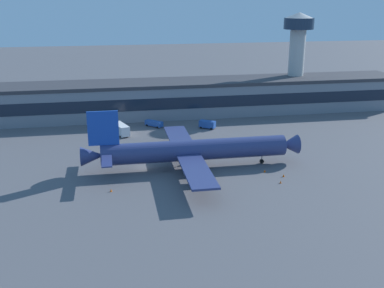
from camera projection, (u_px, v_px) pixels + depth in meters
ground_plane at (143, 168)px, 116.63m from camera, size 600.00×600.00×0.00m
terminal_building at (130, 100)px, 163.58m from camera, size 200.53×17.68×12.33m
airliner at (191, 150)px, 115.17m from camera, size 55.01×46.99×15.66m
control_tower at (297, 50)px, 172.94m from camera, size 11.04×11.04×35.49m
crew_van at (207, 124)px, 150.51m from camera, size 5.52×4.78×2.55m
belt_loader at (154, 123)px, 152.46m from camera, size 5.93×5.95×1.95m
fuel_truck at (121, 129)px, 143.70m from camera, size 5.36×8.85×3.35m
traffic_cone_0 at (281, 182)px, 107.04m from camera, size 0.50×0.50×0.62m
traffic_cone_1 at (111, 190)px, 102.46m from camera, size 0.52×0.52×0.66m
traffic_cone_2 at (284, 175)px, 110.84m from camera, size 0.52×0.52×0.65m
traffic_cone_3 at (265, 171)px, 113.71m from camera, size 0.56×0.56×0.70m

